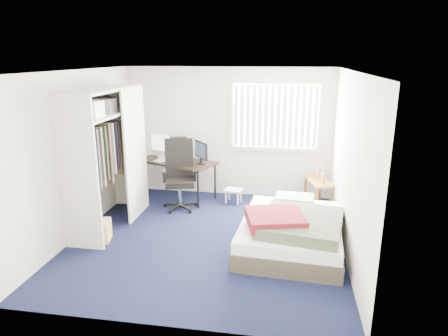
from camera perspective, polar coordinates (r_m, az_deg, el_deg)
ground at (r=6.22m, az=-2.36°, el=-9.98°), size 4.20×4.20×0.00m
room_shell at (r=5.73m, az=-2.53°, el=3.75°), size 4.20×4.20×4.20m
window_assembly at (r=7.61m, az=7.33°, el=7.34°), size 1.72×0.09×1.32m
closet at (r=6.54m, az=-16.54°, el=3.22°), size 0.64×1.84×2.22m
desk at (r=7.77m, az=-6.62°, el=1.29°), size 1.65×1.21×1.20m
office_chair at (r=7.31m, az=-6.35°, el=-1.87°), size 0.75×0.75×1.29m
footstool at (r=7.58m, az=1.36°, el=-3.47°), size 0.37×0.32×0.26m
nightstand at (r=7.49m, az=13.42°, el=-2.19°), size 0.55×0.81×0.69m
bed at (r=5.91m, az=9.60°, el=-8.74°), size 1.56×1.99×0.63m
pine_box at (r=6.38m, az=-17.89°, el=-8.54°), size 0.48×0.40×0.32m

